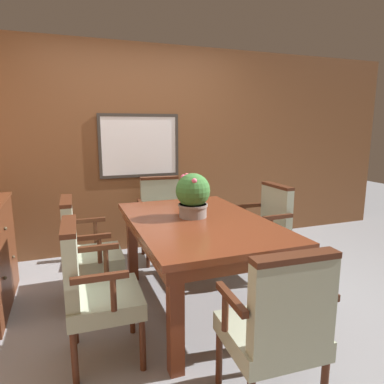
{
  "coord_description": "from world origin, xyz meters",
  "views": [
    {
      "loc": [
        -0.87,
        -2.42,
        1.51
      ],
      "look_at": [
        0.1,
        0.23,
        0.96
      ],
      "focal_mm": 32.0,
      "sensor_mm": 36.0,
      "label": 1
    }
  ],
  "objects_px": {
    "chair_right_far": "(266,226)",
    "chair_head_near": "(278,324)",
    "potted_plant": "(193,195)",
    "chair_left_far": "(85,248)",
    "dining_table": "(198,231)",
    "chair_left_near": "(93,286)",
    "chair_head_far": "(162,214)"
  },
  "relations": [
    {
      "from": "chair_head_near",
      "to": "chair_right_far",
      "type": "bearing_deg",
      "value": -117.39
    },
    {
      "from": "chair_right_far",
      "to": "chair_left_near",
      "type": "bearing_deg",
      "value": -67.76
    },
    {
      "from": "dining_table",
      "to": "potted_plant",
      "type": "xyz_separation_m",
      "value": [
        -0.01,
        0.1,
        0.29
      ]
    },
    {
      "from": "chair_right_far",
      "to": "potted_plant",
      "type": "distance_m",
      "value": 1.04
    },
    {
      "from": "dining_table",
      "to": "chair_left_near",
      "type": "xyz_separation_m",
      "value": [
        -0.87,
        -0.39,
        -0.16
      ]
    },
    {
      "from": "chair_right_far",
      "to": "potted_plant",
      "type": "relative_size",
      "value": 2.54
    },
    {
      "from": "chair_head_near",
      "to": "chair_head_far",
      "type": "relative_size",
      "value": 1.0
    },
    {
      "from": "dining_table",
      "to": "chair_right_far",
      "type": "bearing_deg",
      "value": 23.21
    },
    {
      "from": "dining_table",
      "to": "chair_left_far",
      "type": "bearing_deg",
      "value": 157.49
    },
    {
      "from": "chair_head_near",
      "to": "chair_head_far",
      "type": "distance_m",
      "value": 2.35
    },
    {
      "from": "dining_table",
      "to": "chair_head_near",
      "type": "height_order",
      "value": "chair_head_near"
    },
    {
      "from": "chair_right_far",
      "to": "chair_head_near",
      "type": "bearing_deg",
      "value": -31.58
    },
    {
      "from": "chair_right_far",
      "to": "chair_head_far",
      "type": "distance_m",
      "value": 1.19
    },
    {
      "from": "dining_table",
      "to": "chair_left_far",
      "type": "xyz_separation_m",
      "value": [
        -0.88,
        0.36,
        -0.16
      ]
    },
    {
      "from": "chair_left_near",
      "to": "potted_plant",
      "type": "distance_m",
      "value": 1.08
    },
    {
      "from": "chair_left_near",
      "to": "chair_right_far",
      "type": "distance_m",
      "value": 1.91
    },
    {
      "from": "chair_left_far",
      "to": "chair_right_far",
      "type": "relative_size",
      "value": 1.0
    },
    {
      "from": "chair_head_far",
      "to": "chair_head_near",
      "type": "bearing_deg",
      "value": -86.03
    },
    {
      "from": "chair_left_far",
      "to": "chair_head_near",
      "type": "height_order",
      "value": "same"
    },
    {
      "from": "chair_right_far",
      "to": "potted_plant",
      "type": "bearing_deg",
      "value": -73.96
    },
    {
      "from": "dining_table",
      "to": "chair_left_near",
      "type": "distance_m",
      "value": 0.97
    },
    {
      "from": "chair_left_far",
      "to": "chair_right_far",
      "type": "distance_m",
      "value": 1.76
    },
    {
      "from": "dining_table",
      "to": "chair_head_far",
      "type": "xyz_separation_m",
      "value": [
        0.01,
        1.2,
        -0.16
      ]
    },
    {
      "from": "dining_table",
      "to": "chair_right_far",
      "type": "xyz_separation_m",
      "value": [
        0.88,
        0.38,
        -0.16
      ]
    },
    {
      "from": "chair_head_near",
      "to": "chair_head_far",
      "type": "xyz_separation_m",
      "value": [
        0.02,
        2.35,
        0.0
      ]
    },
    {
      "from": "chair_left_far",
      "to": "chair_left_near",
      "type": "bearing_deg",
      "value": -178.14
    },
    {
      "from": "chair_left_far",
      "to": "chair_right_far",
      "type": "bearing_deg",
      "value": -88.44
    },
    {
      "from": "chair_left_near",
      "to": "potted_plant",
      "type": "relative_size",
      "value": 2.54
    },
    {
      "from": "chair_left_near",
      "to": "chair_head_far",
      "type": "bearing_deg",
      "value": -27.51
    },
    {
      "from": "chair_head_far",
      "to": "potted_plant",
      "type": "relative_size",
      "value": 2.54
    },
    {
      "from": "chair_head_near",
      "to": "chair_head_far",
      "type": "height_order",
      "value": "same"
    },
    {
      "from": "dining_table",
      "to": "chair_right_far",
      "type": "distance_m",
      "value": 0.97
    }
  ]
}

